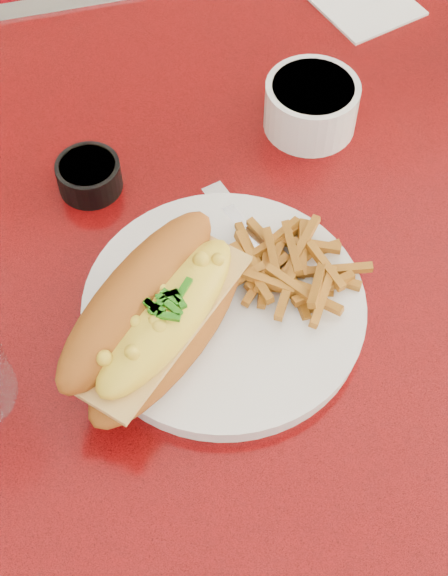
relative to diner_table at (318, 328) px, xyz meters
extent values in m
plane|color=beige|center=(0.00, 0.00, -0.61)|extent=(8.00, 8.00, 0.00)
cube|color=red|center=(0.00, 0.00, 0.14)|extent=(1.20, 0.80, 0.04)
cylinder|color=silver|center=(0.00, 0.00, -0.24)|extent=(0.09, 0.09, 0.72)
cylinder|color=silver|center=(0.00, 0.00, -0.59)|extent=(0.52, 0.52, 0.03)
cube|color=maroon|center=(0.00, 0.78, -0.38)|extent=(1.20, 0.50, 0.45)
cylinder|color=white|center=(-0.12, -0.05, 0.17)|extent=(0.30, 0.30, 0.02)
cylinder|color=white|center=(-0.12, -0.05, 0.18)|extent=(0.31, 0.31, 0.00)
ellipsoid|color=#AB5B1B|center=(-0.17, -0.08, 0.20)|extent=(0.18, 0.18, 0.04)
cube|color=#E8BD67|center=(-0.17, -0.08, 0.21)|extent=(0.16, 0.15, 0.01)
ellipsoid|color=yellow|center=(-0.17, -0.08, 0.22)|extent=(0.16, 0.15, 0.04)
ellipsoid|color=#AB5B1B|center=(-0.19, -0.06, 0.23)|extent=(0.19, 0.18, 0.07)
cube|color=silver|center=(-0.07, -0.02, 0.18)|extent=(0.05, 0.13, 0.00)
cube|color=silver|center=(-0.09, 0.06, 0.18)|extent=(0.03, 0.04, 0.00)
cylinder|color=white|center=(0.02, 0.14, 0.19)|extent=(0.12, 0.12, 0.05)
cylinder|color=black|center=(0.02, 0.14, 0.21)|extent=(0.11, 0.11, 0.01)
cylinder|color=black|center=(-0.20, 0.12, 0.18)|extent=(0.06, 0.06, 0.03)
cylinder|color=#DC8850|center=(-0.20, 0.12, 0.19)|extent=(0.05, 0.05, 0.01)
cube|color=white|center=(0.14, 0.31, 0.16)|extent=(0.13, 0.13, 0.00)
camera|label=1|loc=(-0.21, -0.40, 0.74)|focal=50.00mm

